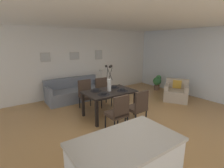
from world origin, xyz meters
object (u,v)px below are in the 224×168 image
Objects in this scene: dining_chair_far_left at (138,106)px; framed_picture_center at (75,56)px; bowl_far_left at (122,89)px; table_lamp at (101,73)px; dining_chair_near_right at (86,93)px; potted_plant at (157,82)px; centerpiece_vase at (109,81)px; bowl_near_right at (96,90)px; bowl_far_right at (114,86)px; dining_chair_near_left at (118,111)px; bowl_near_left at (104,93)px; armchair at (176,92)px; dining_chair_far_right at (103,90)px; dining_table at (109,94)px; framed_picture_left at (45,57)px; framed_picture_right at (99,55)px; side_table at (101,88)px; sofa at (75,92)px.

dining_chair_far_left is 2.43× the size of framed_picture_center.
table_lamp reaches higher than bowl_far_left.
potted_plant is (3.58, 0.18, -0.14)m from dining_chair_near_right.
centerpiece_vase is (0.31, -0.86, 0.51)m from dining_chair_near_right.
potted_plant is (3.59, 0.84, -0.41)m from bowl_near_right.
centerpiece_vase is 0.45m from bowl_far_right.
bowl_far_left is at bearing 46.14° from dining_chair_near_left.
bowl_near_left reaches higher than armchair.
dining_chair_far_left is 3.56m from potted_plant.
bowl_far_left is at bearing 0.00° from bowl_near_left.
potted_plant is (2.99, 0.22, -0.14)m from dining_chair_far_right.
dining_chair_near_right is 0.60m from dining_chair_far_right.
dining_table is 8.24× the size of bowl_far_left.
dining_chair_far_left reaches higher than bowl_far_right.
potted_plant is (4.36, -1.35, -1.20)m from framed_picture_left.
dining_chair_far_right reaches higher than bowl_far_right.
dining_chair_near_right is 0.71m from bowl_near_right.
bowl_far_right is (0.31, 0.20, -0.24)m from centerpiece_vase.
framed_picture_right reaches higher than dining_chair_near_left.
dining_chair_near_left is 3.18m from armchair.
dining_chair_far_right is 5.41× the size of bowl_far_left.
potted_plant reaches higher than side_table.
bowl_near_right reaches higher than sofa.
dining_chair_far_right is at bearing 91.36° from bowl_far_left.
bowl_near_left reaches higher than sofa.
dining_chair_near_right reaches higher than bowl_near_right.
bowl_far_left is at bearing -32.87° from dining_table.
side_table is at bearing 65.23° from dining_table.
centerpiece_vase is 0.45m from bowl_near_right.
dining_chair_near_right is 3.59m from potted_plant.
dining_table reaches higher than potted_plant.
bowl_near_right is at bearing 118.96° from dining_chair_far_left.
dining_chair_far_left is at bearing -71.96° from dining_table.
framed_picture_left is (-3.86, 2.68, 1.29)m from armchair.
bowl_near_left is 2.38m from table_lamp.
bowl_far_left is (0.03, 0.69, 0.27)m from dining_chair_far_left.
dining_chair_near_left is 5.41× the size of bowl_far_right.
bowl_far_right is (0.65, 1.09, 0.27)m from dining_chair_near_left.
bowl_near_right is at bearing 180.00° from bowl_far_right.
dining_table is at bearing -114.24° from framed_picture_right.
bowl_far_right is 1.75m from table_lamp.
bowl_far_left is at bearing -61.80° from framed_picture_left.
bowl_far_right is (0.00, 0.41, 0.00)m from bowl_far_left.
framed_picture_right is at bearing 20.81° from sofa.
side_table is at bearing 0.00° from table_lamp.
side_table is 0.47× the size of armchair.
centerpiece_vase is at bearing -162.31° from potted_plant.
table_lamp is at bearing -32.01° from framed_picture_center.
dining_chair_far_right is 1.22m from sofa.
centerpiece_vase is 4.32× the size of bowl_near_right.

